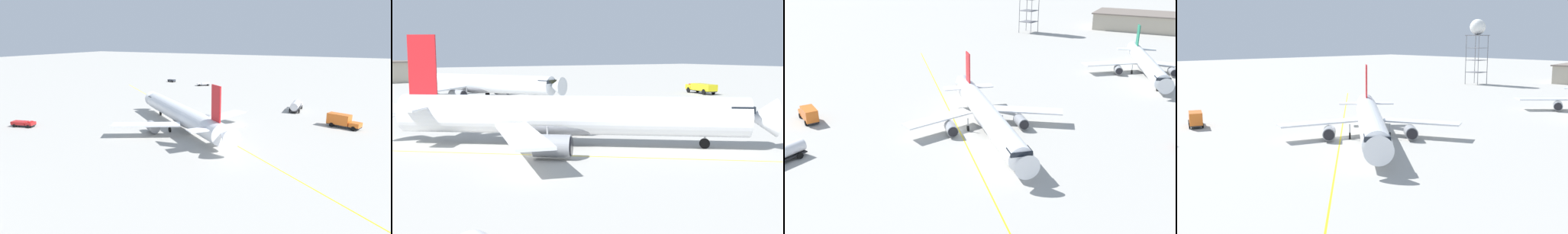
% 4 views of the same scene
% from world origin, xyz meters
% --- Properties ---
extents(ground_plane, '(600.00, 600.00, 0.00)m').
position_xyz_m(ground_plane, '(0.00, 0.00, 0.00)').
color(ground_plane, '#ADAAA3').
extents(airliner_main, '(36.72, 30.41, 12.09)m').
position_xyz_m(airliner_main, '(5.08, 2.86, 3.21)').
color(airliner_main, white).
rests_on(airliner_main, ground_plane).
extents(catering_truck_truck, '(7.77, 4.71, 3.10)m').
position_xyz_m(catering_truck_truck, '(-27.33, -14.74, 1.66)').
color(catering_truck_truck, '#232326').
rests_on(catering_truck_truck, ground_plane).
extents(radar_tower, '(6.53, 6.53, 24.36)m').
position_xyz_m(radar_tower, '(-43.75, 99.25, 20.15)').
color(radar_tower, slate).
rests_on(radar_tower, ground_plane).
extents(taxiway_centreline, '(113.17, 93.91, 0.01)m').
position_xyz_m(taxiway_centreline, '(3.68, -2.72, 0.00)').
color(taxiway_centreline, yellow).
rests_on(taxiway_centreline, ground_plane).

